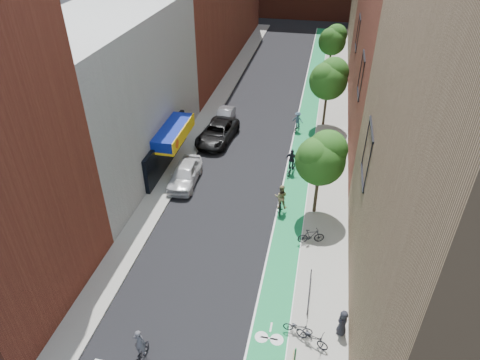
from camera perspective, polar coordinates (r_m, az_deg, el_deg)
The scene contains 21 objects.
ground at distance 24.75m, azimuth -5.35°, elevation -16.91°, with size 160.00×160.00×0.00m, color black.
bike_lane at distance 45.00m, azimuth 9.06°, elevation 8.50°, with size 2.00×68.00×0.01m, color #147634.
sidewalk_left at distance 46.35m, azimuth -3.50°, elevation 9.76°, with size 2.00×68.00×0.15m, color gray.
sidewalk_right at distance 44.97m, azimuth 12.26°, elevation 8.21°, with size 3.00×68.00×0.15m, color gray.
building_left_white at distance 35.54m, azimuth -16.87°, elevation 10.91°, with size 8.00×20.00×12.00m, color silver.
building_right_near_tan at distance 20.67m, azimuth 28.77°, elevation -0.08°, with size 8.00×20.00×18.00m, color #8C6B4C.
building_right_mid_red at distance 42.03m, azimuth 22.16°, elevation 20.66°, with size 8.00×28.00×22.00m, color maroon.
tree_near at distance 28.67m, azimuth 10.79°, elevation 3.04°, with size 3.40×3.36×6.42m.
tree_mid at distance 41.26m, azimuth 11.80°, elevation 13.19°, with size 3.55×3.53×6.74m.
tree_far at distance 54.71m, azimuth 12.27°, elevation 17.88°, with size 3.30×3.25×6.21m.
parked_car_white at distance 33.69m, azimuth -7.36°, elevation 0.83°, with size 1.97×4.89×1.67m, color silver.
parked_car_black at distance 39.40m, azimuth -3.03°, elevation 6.33°, with size 2.72×5.91×1.64m, color black.
parked_car_silver at distance 42.69m, azimuth -2.05°, elevation 8.45°, with size 1.43×4.09×1.35m, color gray.
cyclist_lead at distance 22.85m, azimuth -13.12°, elevation -21.17°, with size 0.64×1.61×2.06m.
cyclist_lane_near at distance 30.47m, azimuth 5.45°, elevation -2.74°, with size 0.94×1.69×2.22m.
cyclist_lane_mid at distance 34.86m, azimuth 6.89°, elevation 2.08°, with size 1.13×1.89×2.15m.
cyclist_lane_far at distance 41.43m, azimuth 7.69°, elevation 7.62°, with size 1.14×1.59×1.94m.
parked_bike_near at distance 23.14m, azimuth 9.60°, elevation -19.96°, with size 0.62×1.78×0.94m, color black.
parked_bike_mid at distance 28.24m, azimuth 9.46°, elevation -7.37°, with size 0.50×1.76×1.06m, color black.
parked_bike_far at distance 23.47m, azimuth 7.74°, elevation -18.87°, with size 0.54×1.55×0.81m, color black.
pedestrian at distance 23.55m, azimuth 13.52°, elevation -17.99°, with size 0.78×0.51×1.59m, color black.
Camera 1 is at (5.31, -14.68, 19.20)m, focal length 32.00 mm.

